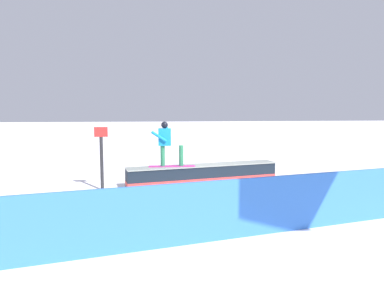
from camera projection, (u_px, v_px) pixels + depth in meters
ground_plane at (204, 183)px, 11.38m from camera, size 120.00×120.00×0.00m
grind_box at (204, 175)px, 11.35m from camera, size 5.18×1.67×0.64m
snowboarder at (167, 142)px, 10.86m from camera, size 1.51×0.42×1.45m
safety_fence at (244, 208)px, 6.53m from camera, size 8.29×1.78×1.16m
trail_marker at (102, 157)px, 10.32m from camera, size 0.40×0.10×1.95m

